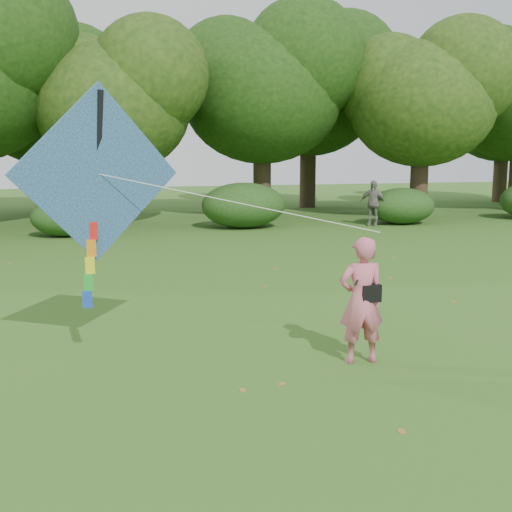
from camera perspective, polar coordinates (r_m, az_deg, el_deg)
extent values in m
plane|color=#265114|center=(9.10, 9.40, -11.09)|extent=(100.00, 100.00, 0.00)
imported|color=#CA5F73|center=(9.70, 9.34, -3.91)|extent=(0.74, 0.52, 1.91)
imported|color=slate|center=(27.75, 10.34, 4.65)|extent=(1.17, 1.09, 1.93)
cube|color=black|center=(9.70, 10.08, -3.24)|extent=(0.30, 0.20, 0.26)
cylinder|color=black|center=(9.56, 9.52, -1.13)|extent=(0.33, 0.14, 0.47)
cube|color=#242C9E|center=(9.75, -13.91, 7.11)|extent=(2.47, 0.99, 2.62)
cube|color=black|center=(9.78, -13.92, 7.12)|extent=(0.26, 0.40, 2.39)
cylinder|color=white|center=(9.43, -1.53, 4.73)|extent=(3.96, 1.27, 0.86)
cube|color=red|center=(9.83, -14.31, 2.18)|extent=(0.14, 0.06, 0.26)
cube|color=orange|center=(9.87, -14.42, 0.68)|extent=(0.14, 0.06, 0.26)
cube|color=yellow|center=(9.91, -14.53, -0.82)|extent=(0.14, 0.06, 0.26)
cube|color=green|center=(9.95, -14.65, -2.30)|extent=(0.14, 0.06, 0.26)
cube|color=blue|center=(10.01, -14.76, -3.76)|extent=(0.14, 0.06, 0.26)
cylinder|color=#3A2D1E|center=(27.80, -12.32, 5.85)|extent=(0.80, 0.80, 3.15)
ellipsoid|color=#1E3F11|center=(27.81, -12.57, 12.73)|extent=(6.40, 6.40, 5.44)
cylinder|color=#3A2D1E|center=(30.97, 0.54, 6.89)|extent=(0.86, 0.86, 3.67)
ellipsoid|color=#1E3F11|center=(31.05, 0.55, 14.15)|extent=(7.60, 7.60, 6.46)
cylinder|color=#3A2D1E|center=(31.43, 14.28, 6.41)|extent=(0.83, 0.83, 3.43)
ellipsoid|color=#1E3F11|center=(31.47, 14.55, 12.94)|extent=(6.80, 6.80, 5.78)
cylinder|color=#3A2D1E|center=(35.25, -18.01, 6.59)|extent=(0.84, 0.84, 3.50)
ellipsoid|color=#1E3F11|center=(35.30, -18.32, 12.55)|extent=(7.00, 7.00, 5.95)
cylinder|color=#3A2D1E|center=(36.50, 4.63, 7.50)|extent=(0.90, 0.90, 4.02)
ellipsoid|color=#1E3F11|center=(36.60, 4.71, 14.02)|extent=(7.80, 7.80, 6.63)
cylinder|color=#3A2D1E|center=(43.20, 20.89, 6.90)|extent=(0.85, 0.85, 3.57)
ellipsoid|color=#1E3F11|center=(43.24, 21.19, 11.88)|extent=(7.20, 7.20, 6.12)
ellipsoid|color=#264919|center=(24.92, -16.43, 3.32)|extent=(2.66, 2.09, 1.42)
ellipsoid|color=#264919|center=(26.55, -1.12, 4.53)|extent=(3.50, 2.75, 1.88)
ellipsoid|color=#264919|center=(28.69, 12.83, 4.36)|extent=(2.94, 2.31, 1.58)
cube|color=olive|center=(8.73, -1.19, -11.84)|extent=(0.09, 0.12, 0.01)
cube|color=olive|center=(15.18, 0.72, -2.65)|extent=(0.13, 0.14, 0.01)
cube|color=olive|center=(8.95, 2.34, -11.29)|extent=(0.14, 0.14, 0.01)
cube|color=olive|center=(7.73, 12.80, -14.95)|extent=(0.10, 0.13, 0.01)
cube|color=olive|center=(14.23, 17.17, -3.89)|extent=(0.14, 0.14, 0.01)
cube|color=olive|center=(16.46, 11.88, -1.91)|extent=(0.14, 0.14, 0.01)
cube|color=olive|center=(17.38, 1.69, -1.12)|extent=(0.14, 0.12, 0.01)
cube|color=olive|center=(19.51, -21.07, -0.60)|extent=(0.14, 0.13, 0.01)
cube|color=olive|center=(19.68, 12.13, -0.10)|extent=(0.14, 0.13, 0.01)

